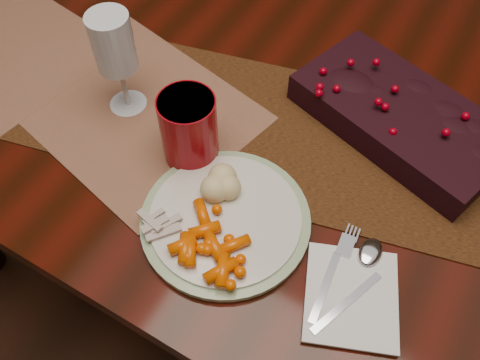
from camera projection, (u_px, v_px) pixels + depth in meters
The scene contains 14 objects.
floor at pixel (287, 276), 1.55m from camera, with size 5.00×5.00×0.00m, color black.
dining_table at pixel (299, 213), 1.25m from camera, with size 1.80×1.00×0.75m, color black.
table_runner at pixel (270, 130), 0.90m from camera, with size 1.59×0.33×0.00m, color #532C12.
centerpiece at pixel (402, 113), 0.88m from camera, with size 0.36×0.19×0.07m, color black, non-canonical shape.
placemat_main at pixel (128, 105), 0.94m from camera, with size 0.45×0.33×0.00m, color brown.
dinner_plate at pixel (225, 219), 0.79m from camera, with size 0.27×0.27×0.01m, color silver.
baby_carrots at pixel (216, 241), 0.75m from camera, with size 0.11×0.09×0.02m, color #DA4E00, non-canonical shape.
mashed_potatoes at pixel (226, 183), 0.79m from camera, with size 0.08×0.07×0.04m, color tan, non-canonical shape.
turkey_shreds at pixel (160, 225), 0.76m from camera, with size 0.07×0.06×0.02m, color #A0806C, non-canonical shape.
napkin at pixel (351, 296), 0.72m from camera, with size 0.13×0.15×0.01m, color white.
fork at pixel (330, 276), 0.73m from camera, with size 0.02×0.15×0.00m, color silver, non-canonical shape.
spoon at pixel (354, 286), 0.72m from camera, with size 0.03×0.17×0.00m, color #B6B7C1, non-canonical shape.
red_cup at pixel (189, 129), 0.82m from camera, with size 0.09×0.09×0.13m, color maroon.
wine_glass at pixel (118, 65), 0.86m from camera, with size 0.07×0.07×0.20m, color #A4B4C5, non-canonical shape.
Camera 1 is at (0.20, -0.63, 1.44)m, focal length 38.00 mm.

